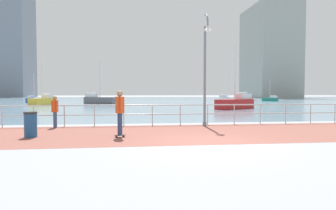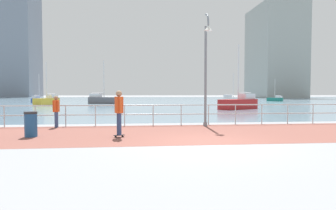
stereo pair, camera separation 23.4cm
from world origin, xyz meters
name	(u,v)px [view 1 (the left image)]	position (x,y,z in m)	size (l,w,h in m)	color
ground	(146,102)	(0.00, 40.00, 0.00)	(220.00, 220.00, 0.00)	gray
brick_paving	(192,133)	(0.00, 2.29, 0.00)	(28.00, 5.59, 0.01)	brown
harbor_water	(144,100)	(0.00, 50.08, 0.00)	(180.00, 88.00, 0.00)	#6B899E
waterfront_railing	(180,111)	(0.00, 5.08, 0.72)	(25.25, 0.06, 1.04)	#B2BCC1
lamppost	(206,64)	(1.09, 4.32, 2.98)	(0.36, 0.82, 5.38)	slate
skateboarder	(120,109)	(-2.84, 1.39, 1.02)	(0.41, 0.55, 1.71)	black
bystander	(55,109)	(-5.94, 4.73, 0.86)	(0.25, 0.55, 1.48)	#384C7A
trash_bin	(31,124)	(-6.08, 1.85, 0.47)	(0.46, 0.46, 0.93)	navy
sailboat_blue	(228,99)	(14.84, 41.46, 0.48)	(3.69, 1.51, 5.04)	white
sailboat_navy	(34,100)	(-17.55, 38.32, 0.43)	(3.09, 2.88, 4.54)	#284799
sailboat_teal	(236,103)	(7.78, 18.39, 0.60)	(4.52, 3.62, 6.31)	#B21E1E
sailboat_gray	(270,99)	(23.48, 42.73, 0.40)	(2.18, 3.05, 4.16)	#197266
sailboat_yellow	(43,101)	(-14.08, 30.93, 0.55)	(2.45, 4.26, 5.71)	gold
sailboat_red	(99,100)	(-7.11, 33.61, 0.59)	(4.63, 2.82, 6.22)	#595960
tower_beige	(269,52)	(39.44, 75.78, 13.83)	(12.48, 17.40, 29.33)	#939993
tower_concrete	(12,41)	(-43.02, 97.52, 19.43)	(11.43, 14.47, 40.52)	slate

